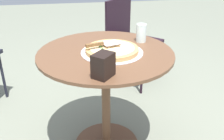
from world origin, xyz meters
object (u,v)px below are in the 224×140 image
pizza_server (103,44)px  drinking_cup (141,33)px  patio_table (106,80)px  napkin_dispenser (103,65)px  patio_chair_near (129,35)px  pizza_on_tray (112,50)px

pizza_server → drinking_cup: (-0.27, -0.14, 0.01)m
patio_table → napkin_dispenser: bearing=80.4°
napkin_dispenser → patio_chair_near: napkin_dispenser is taller
pizza_on_tray → drinking_cup: drinking_cup is taller
patio_table → pizza_on_tray: (-0.04, 0.02, 0.21)m
pizza_on_tray → drinking_cup: (-0.22, -0.16, 0.04)m
pizza_on_tray → napkin_dispenser: size_ratio=3.10×
drinking_cup → patio_table: bearing=29.0°
pizza_on_tray → pizza_server: (0.05, -0.01, 0.04)m
pizza_server → drinking_cup: drinking_cup is taller
drinking_cup → patio_chair_near: size_ratio=0.14×
drinking_cup → napkin_dispenser: size_ratio=0.99×
pizza_on_tray → patio_table: bearing=-24.3°
drinking_cup → patio_chair_near: (-0.11, -0.82, -0.29)m
pizza_on_tray → patio_chair_near: bearing=-108.3°
patio_chair_near → napkin_dispenser: bearing=72.0°
pizza_on_tray → patio_chair_near: size_ratio=0.44×
patio_table → pizza_server: size_ratio=3.79×
pizza_server → napkin_dispenser: (0.04, 0.31, 0.01)m
pizza_server → napkin_dispenser: napkin_dispenser is taller
patio_table → patio_chair_near: size_ratio=0.98×
pizza_on_tray → pizza_server: 0.07m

